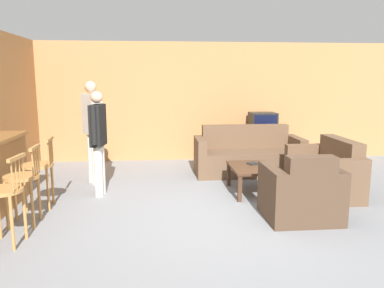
# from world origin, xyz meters

# --- Properties ---
(ground_plane) EXTENTS (24.00, 24.00, 0.00)m
(ground_plane) POSITION_xyz_m (0.00, 0.00, 0.00)
(ground_plane) COLOR gray
(wall_back) EXTENTS (9.40, 0.08, 2.60)m
(wall_back) POSITION_xyz_m (0.00, 3.75, 1.30)
(wall_back) COLOR #B27A47
(wall_back) RESTS_ON ground_plane
(bar_chair_near) EXTENTS (0.46, 0.46, 1.00)m
(bar_chair_near) POSITION_xyz_m (-2.34, -0.54, 0.55)
(bar_chair_near) COLOR #B77F42
(bar_chair_near) RESTS_ON ground_plane
(bar_chair_mid) EXTENTS (0.44, 0.44, 1.00)m
(bar_chair_mid) POSITION_xyz_m (-2.34, 0.03, 0.55)
(bar_chair_mid) COLOR #B77F42
(bar_chair_mid) RESTS_ON ground_plane
(bar_chair_far) EXTENTS (0.45, 0.45, 1.00)m
(bar_chair_far) POSITION_xyz_m (-2.34, 0.67, 0.55)
(bar_chair_far) COLOR #B77F42
(bar_chair_far) RESTS_ON ground_plane
(couch_far) EXTENTS (2.02, 0.85, 0.91)m
(couch_far) POSITION_xyz_m (1.04, 2.34, 0.33)
(couch_far) COLOR brown
(couch_far) RESTS_ON ground_plane
(armchair_near) EXTENTS (0.91, 0.81, 0.89)m
(armchair_near) POSITION_xyz_m (1.15, -0.10, 0.33)
(armchair_near) COLOR #4C3828
(armchair_near) RESTS_ON ground_plane
(loveseat_right) EXTENTS (0.78, 1.39, 0.87)m
(loveseat_right) POSITION_xyz_m (1.96, 0.97, 0.32)
(loveseat_right) COLOR brown
(loveseat_right) RESTS_ON ground_plane
(coffee_table) EXTENTS (0.65, 0.94, 0.43)m
(coffee_table) POSITION_xyz_m (0.80, 1.10, 0.36)
(coffee_table) COLOR #472D1E
(coffee_table) RESTS_ON ground_plane
(tv_unit) EXTENTS (1.14, 0.55, 0.61)m
(tv_unit) POSITION_xyz_m (1.60, 3.36, 0.30)
(tv_unit) COLOR #513823
(tv_unit) RESTS_ON ground_plane
(tv) EXTENTS (0.56, 0.48, 0.48)m
(tv) POSITION_xyz_m (1.60, 3.36, 0.85)
(tv) COLOR black
(tv) RESTS_ON tv_unit
(book_on_table) EXTENTS (0.21, 0.20, 0.02)m
(book_on_table) POSITION_xyz_m (0.87, 1.27, 0.44)
(book_on_table) COLOR black
(book_on_table) RESTS_ON coffee_table
(person_by_window) EXTENTS (0.40, 0.51, 1.77)m
(person_by_window) POSITION_xyz_m (-1.79, 1.89, 1.00)
(person_by_window) COLOR silver
(person_by_window) RESTS_ON ground_plane
(person_by_counter) EXTENTS (0.21, 0.53, 1.62)m
(person_by_counter) POSITION_xyz_m (-1.59, 1.18, 0.92)
(person_by_counter) COLOR silver
(person_by_counter) RESTS_ON ground_plane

